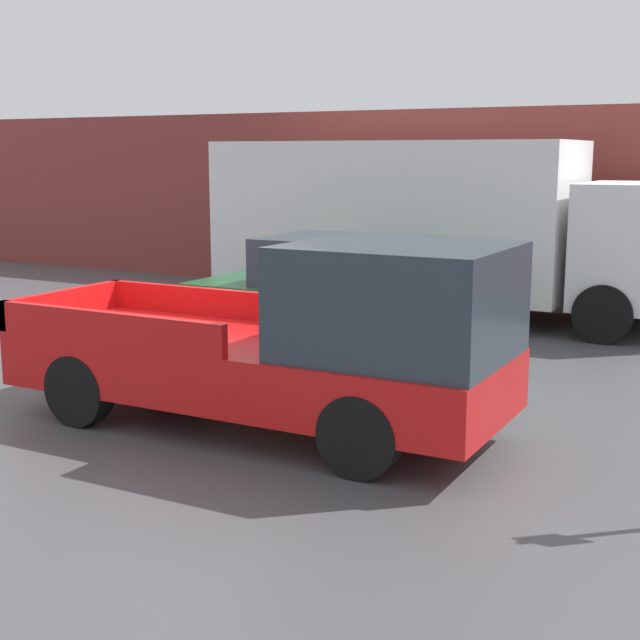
# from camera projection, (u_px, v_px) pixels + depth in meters

# --- Properties ---
(ground_plane) EXTENTS (60.00, 60.00, 0.00)m
(ground_plane) POSITION_uv_depth(u_px,v_px,m) (191.00, 393.00, 10.87)
(ground_plane) COLOR #4C4C4F
(building_wall) EXTENTS (28.00, 0.15, 3.77)m
(building_wall) POSITION_uv_depth(u_px,v_px,m) (445.00, 204.00, 18.04)
(building_wall) COLOR brown
(building_wall) RESTS_ON ground
(pickup_truck) EXTENTS (5.39, 1.94, 2.04)m
(pickup_truck) POSITION_uv_depth(u_px,v_px,m) (299.00, 345.00, 9.13)
(pickup_truck) COLOR red
(pickup_truck) RESTS_ON ground
(car) EXTENTS (4.34, 1.97, 1.71)m
(car) POSITION_uv_depth(u_px,v_px,m) (344.00, 297.00, 12.77)
(car) COLOR #1E592D
(car) RESTS_ON ground
(delivery_truck) EXTENTS (8.50, 2.52, 3.10)m
(delivery_truck) POSITION_uv_depth(u_px,v_px,m) (433.00, 221.00, 15.94)
(delivery_truck) COLOR white
(delivery_truck) RESTS_ON ground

